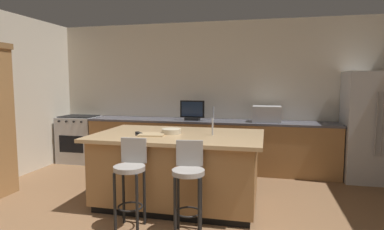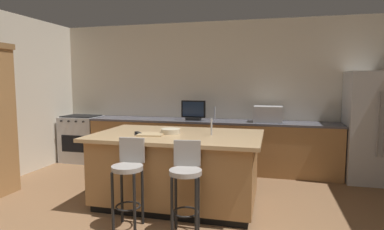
% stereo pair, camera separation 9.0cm
% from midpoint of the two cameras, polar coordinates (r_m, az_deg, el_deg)
% --- Properties ---
extents(wall_back, '(6.68, 0.12, 2.72)m').
position_cam_midpoint_polar(wall_back, '(6.13, 3.58, 3.65)').
color(wall_back, beige).
rests_on(wall_back, ground_plane).
extents(counter_back, '(4.49, 0.62, 0.91)m').
position_cam_midpoint_polar(counter_back, '(5.87, 2.46, -5.33)').
color(counter_back, '#9E7042').
rests_on(counter_back, ground_plane).
extents(kitchen_island, '(2.16, 1.33, 0.93)m').
position_cam_midpoint_polar(kitchen_island, '(4.26, -3.05, -9.42)').
color(kitchen_island, black).
rests_on(kitchen_island, ground_plane).
extents(refrigerator, '(0.82, 0.75, 1.77)m').
position_cam_midpoint_polar(refrigerator, '(5.88, 28.85, -1.82)').
color(refrigerator, '#B7BABF').
rests_on(refrigerator, ground_plane).
extents(range_oven, '(0.73, 0.63, 0.93)m').
position_cam_midpoint_polar(range_oven, '(6.85, -19.67, -4.00)').
color(range_oven, '#B7BABF').
rests_on(range_oven, ground_plane).
extents(microwave, '(0.48, 0.36, 0.28)m').
position_cam_midpoint_polar(microwave, '(5.69, 12.71, 0.17)').
color(microwave, '#B7BABF').
rests_on(microwave, counter_back).
extents(tv_monitor, '(0.44, 0.16, 0.36)m').
position_cam_midpoint_polar(tv_monitor, '(5.80, -0.39, 0.68)').
color(tv_monitor, black).
rests_on(tv_monitor, counter_back).
extents(sink_faucet_back, '(0.02, 0.02, 0.24)m').
position_cam_midpoint_polar(sink_faucet_back, '(5.87, 3.40, 0.31)').
color(sink_faucet_back, '#B2B2B7').
rests_on(sink_faucet_back, counter_back).
extents(sink_faucet_island, '(0.02, 0.02, 0.22)m').
position_cam_midpoint_polar(sink_faucet_island, '(4.04, 3.04, -2.07)').
color(sink_faucet_island, '#B2B2B7').
rests_on(sink_faucet_island, kitchen_island).
extents(bar_stool_left, '(0.34, 0.35, 0.98)m').
position_cam_midpoint_polar(bar_stool_left, '(3.62, -11.57, -10.43)').
color(bar_stool_left, gray).
rests_on(bar_stool_left, ground_plane).
extents(bar_stool_right, '(0.34, 0.36, 0.98)m').
position_cam_midpoint_polar(bar_stool_right, '(3.41, -1.38, -11.34)').
color(bar_stool_right, gray).
rests_on(bar_stool_right, ground_plane).
extents(fruit_bowl, '(0.25, 0.25, 0.06)m').
position_cam_midpoint_polar(fruit_bowl, '(4.18, -4.30, -2.89)').
color(fruit_bowl, beige).
rests_on(fruit_bowl, kitchen_island).
extents(cell_phone, '(0.12, 0.17, 0.01)m').
position_cam_midpoint_polar(cell_phone, '(4.17, -10.18, -3.39)').
color(cell_phone, black).
rests_on(cell_phone, kitchen_island).
extents(tv_remote, '(0.15, 0.16, 0.02)m').
position_cam_midpoint_polar(tv_remote, '(4.22, -10.02, -3.18)').
color(tv_remote, black).
rests_on(tv_remote, kitchen_island).
extents(cutting_board, '(0.35, 0.31, 0.02)m').
position_cam_midpoint_polar(cutting_board, '(4.10, -7.77, -3.44)').
color(cutting_board, tan).
rests_on(cutting_board, kitchen_island).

